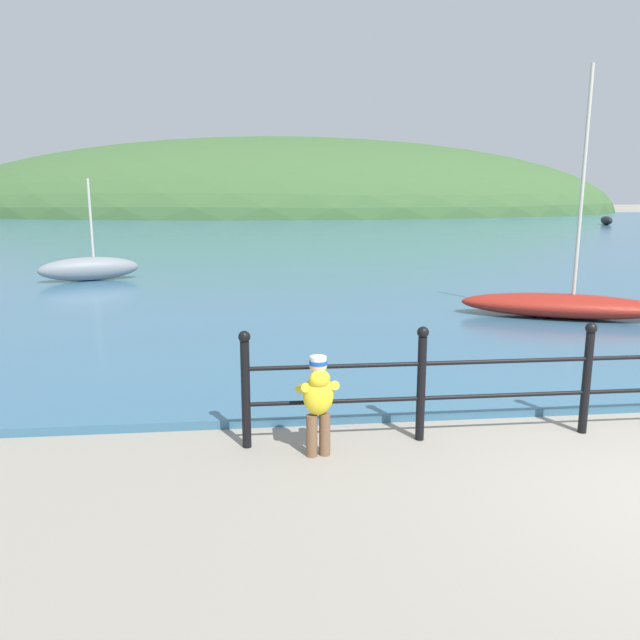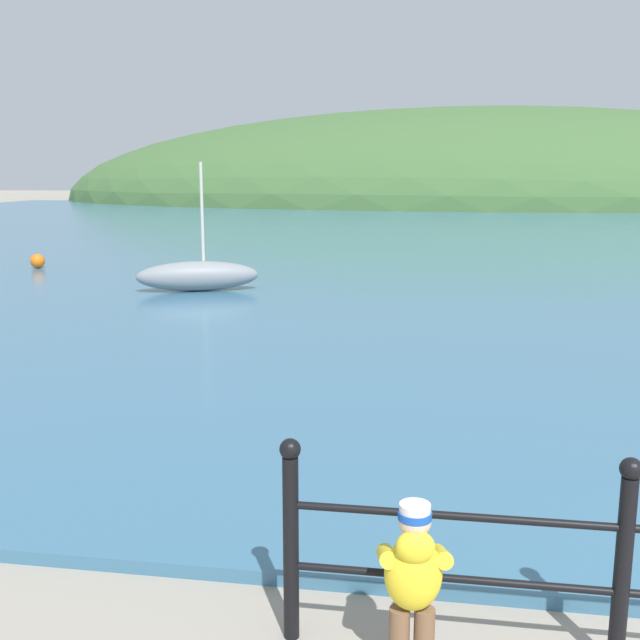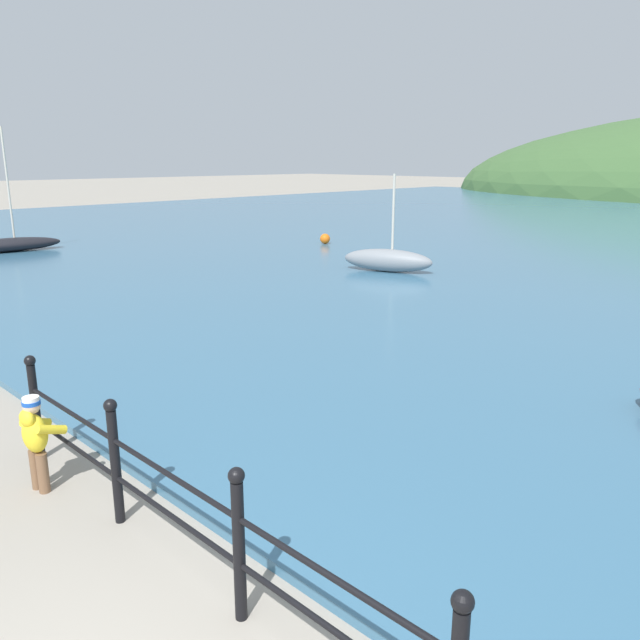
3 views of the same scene
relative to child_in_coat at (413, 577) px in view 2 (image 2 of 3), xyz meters
The scene contains 5 objects.
water 30.95m from the child_in_coat, 84.01° to the left, with size 80.00×60.00×0.10m, color #386684.
far_hillside 66.85m from the child_in_coat, 87.23° to the left, with size 76.37×42.00×16.52m.
child_in_coat is the anchor object (origin of this frame).
boat_twin_mast 12.98m from the child_in_coat, 112.99° to the left, with size 2.70×1.52×2.75m.
mooring_buoy 18.38m from the child_in_coat, 125.10° to the left, with size 0.38×0.38×0.38m, color orange.
Camera 2 is at (-3.15, -2.32, 2.65)m, focal length 42.00 mm.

